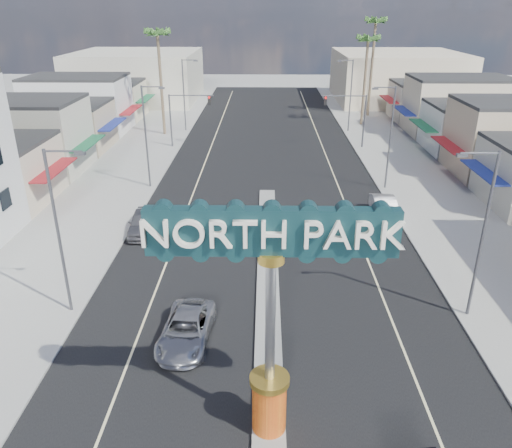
{
  "coord_description": "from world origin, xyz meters",
  "views": [
    {
      "loc": [
        -0.24,
        -12.55,
        15.18
      ],
      "look_at": [
        -0.67,
        11.62,
        4.53
      ],
      "focal_mm": 35.0,
      "sensor_mm": 36.0,
      "label": 1
    }
  ],
  "objects_px": {
    "streetlight_l_near": "(60,226)",
    "palm_right_far": "(375,27)",
    "traffic_signal_left": "(186,110)",
    "traffic_signal_right": "(349,111)",
    "gateway_sign": "(271,300)",
    "palm_right_mid": "(368,43)",
    "streetlight_r_far": "(350,92)",
    "palm_left_far": "(158,39)",
    "streetlight_l_mid": "(147,132)",
    "streetlight_r_mid": "(389,133)",
    "streetlight_r_near": "(481,229)",
    "streetlight_l_far": "(185,92)",
    "suv_left": "(186,329)",
    "car_parked_left": "(143,222)",
    "car_parked_right": "(384,208)"
  },
  "relations": [
    {
      "from": "palm_right_mid",
      "to": "car_parked_left",
      "type": "distance_m",
      "value": 43.08
    },
    {
      "from": "gateway_sign",
      "to": "streetlight_l_mid",
      "type": "relative_size",
      "value": 1.02
    },
    {
      "from": "traffic_signal_left",
      "to": "palm_right_far",
      "type": "distance_m",
      "value": 31.22
    },
    {
      "from": "streetlight_r_near",
      "to": "streetlight_r_mid",
      "type": "bearing_deg",
      "value": 90.0
    },
    {
      "from": "traffic_signal_left",
      "to": "traffic_signal_right",
      "type": "bearing_deg",
      "value": 0.0
    },
    {
      "from": "streetlight_r_mid",
      "to": "streetlight_l_near",
      "type": "bearing_deg",
      "value": -136.21
    },
    {
      "from": "traffic_signal_left",
      "to": "streetlight_r_near",
      "type": "distance_m",
      "value": 39.26
    },
    {
      "from": "palm_right_far",
      "to": "palm_left_far",
      "type": "bearing_deg",
      "value": -156.8
    },
    {
      "from": "traffic_signal_right",
      "to": "car_parked_left",
      "type": "height_order",
      "value": "traffic_signal_right"
    },
    {
      "from": "streetlight_l_near",
      "to": "streetlight_l_mid",
      "type": "distance_m",
      "value": 20.0
    },
    {
      "from": "streetlight_r_near",
      "to": "streetlight_l_mid",
      "type": "bearing_deg",
      "value": 136.21
    },
    {
      "from": "streetlight_r_far",
      "to": "suv_left",
      "type": "bearing_deg",
      "value": -107.98
    },
    {
      "from": "streetlight_l_near",
      "to": "streetlight_l_mid",
      "type": "relative_size",
      "value": 1.0
    },
    {
      "from": "streetlight_r_near",
      "to": "car_parked_left",
      "type": "relative_size",
      "value": 1.92
    },
    {
      "from": "traffic_signal_right",
      "to": "streetlight_r_near",
      "type": "height_order",
      "value": "streetlight_r_near"
    },
    {
      "from": "traffic_signal_left",
      "to": "streetlight_l_near",
      "type": "height_order",
      "value": "streetlight_l_near"
    },
    {
      "from": "car_parked_left",
      "to": "car_parked_right",
      "type": "height_order",
      "value": "car_parked_right"
    },
    {
      "from": "streetlight_l_near",
      "to": "palm_right_mid",
      "type": "height_order",
      "value": "palm_right_mid"
    },
    {
      "from": "streetlight_r_far",
      "to": "suv_left",
      "type": "relative_size",
      "value": 1.79
    },
    {
      "from": "gateway_sign",
      "to": "palm_right_far",
      "type": "distance_m",
      "value": 62.2
    },
    {
      "from": "gateway_sign",
      "to": "palm_right_mid",
      "type": "relative_size",
      "value": 0.76
    },
    {
      "from": "streetlight_r_far",
      "to": "streetlight_r_mid",
      "type": "bearing_deg",
      "value": -90.0
    },
    {
      "from": "streetlight_l_near",
      "to": "car_parked_left",
      "type": "bearing_deg",
      "value": 82.06
    },
    {
      "from": "streetlight_l_near",
      "to": "suv_left",
      "type": "xyz_separation_m",
      "value": [
        6.43,
        -2.46,
        -4.37
      ]
    },
    {
      "from": "traffic_signal_left",
      "to": "car_parked_left",
      "type": "height_order",
      "value": "traffic_signal_left"
    },
    {
      "from": "suv_left",
      "to": "traffic_signal_left",
      "type": "bearing_deg",
      "value": 101.7
    },
    {
      "from": "gateway_sign",
      "to": "streetlight_l_mid",
      "type": "height_order",
      "value": "gateway_sign"
    },
    {
      "from": "streetlight_l_near",
      "to": "car_parked_left",
      "type": "relative_size",
      "value": 1.92
    },
    {
      "from": "streetlight_r_near",
      "to": "streetlight_r_mid",
      "type": "relative_size",
      "value": 1.0
    },
    {
      "from": "car_parked_left",
      "to": "streetlight_r_near",
      "type": "bearing_deg",
      "value": -33.13
    },
    {
      "from": "palm_left_far",
      "to": "streetlight_l_near",
      "type": "bearing_deg",
      "value": -86.33
    },
    {
      "from": "streetlight_l_mid",
      "to": "palm_right_mid",
      "type": "distance_m",
      "value": 35.44
    },
    {
      "from": "traffic_signal_left",
      "to": "streetlight_r_near",
      "type": "relative_size",
      "value": 0.67
    },
    {
      "from": "palm_right_far",
      "to": "car_parked_left",
      "type": "relative_size",
      "value": 3.01
    },
    {
      "from": "traffic_signal_left",
      "to": "car_parked_right",
      "type": "xyz_separation_m",
      "value": [
        18.18,
        -20.78,
        -3.47
      ]
    },
    {
      "from": "suv_left",
      "to": "streetlight_l_mid",
      "type": "bearing_deg",
      "value": 109.59
    },
    {
      "from": "streetlight_l_far",
      "to": "streetlight_r_far",
      "type": "xyz_separation_m",
      "value": [
        20.87,
        0.0,
        0.0
      ]
    },
    {
      "from": "traffic_signal_right",
      "to": "streetlight_l_mid",
      "type": "distance_m",
      "value": 24.11
    },
    {
      "from": "gateway_sign",
      "to": "streetlight_r_mid",
      "type": "bearing_deg",
      "value": 69.58
    },
    {
      "from": "streetlight_l_far",
      "to": "palm_right_mid",
      "type": "distance_m",
      "value": 24.41
    },
    {
      "from": "gateway_sign",
      "to": "palm_right_mid",
      "type": "distance_m",
      "value": 55.76
    },
    {
      "from": "streetlight_l_far",
      "to": "car_parked_left",
      "type": "bearing_deg",
      "value": -87.41
    },
    {
      "from": "palm_left_far",
      "to": "palm_right_far",
      "type": "xyz_separation_m",
      "value": [
        28.0,
        12.0,
        0.89
      ]
    },
    {
      "from": "streetlight_l_near",
      "to": "palm_right_far",
      "type": "bearing_deg",
      "value": 63.94
    },
    {
      "from": "streetlight_r_far",
      "to": "palm_left_far",
      "type": "xyz_separation_m",
      "value": [
        -23.43,
        -2.0,
        6.43
      ]
    },
    {
      "from": "traffic_signal_left",
      "to": "palm_right_mid",
      "type": "xyz_separation_m",
      "value": [
        22.18,
        12.01,
        6.33
      ]
    },
    {
      "from": "streetlight_l_mid",
      "to": "palm_right_mid",
      "type": "relative_size",
      "value": 0.74
    },
    {
      "from": "traffic_signal_left",
      "to": "palm_right_far",
      "type": "height_order",
      "value": "palm_right_far"
    },
    {
      "from": "traffic_signal_left",
      "to": "streetlight_r_near",
      "type": "xyz_separation_m",
      "value": [
        19.62,
        -33.99,
        0.79
      ]
    },
    {
      "from": "traffic_signal_left",
      "to": "palm_right_mid",
      "type": "height_order",
      "value": "palm_right_mid"
    }
  ]
}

